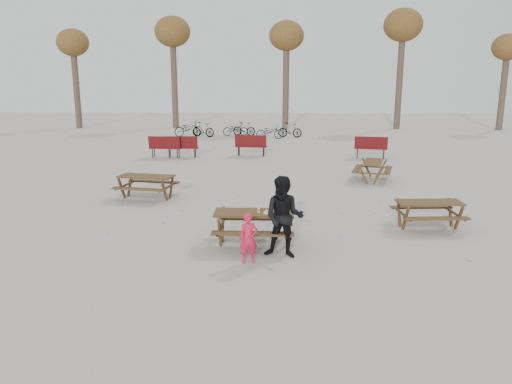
{
  "coord_description": "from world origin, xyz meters",
  "views": [
    {
      "loc": [
        0.54,
        -10.86,
        3.8
      ],
      "look_at": [
        0.0,
        1.0,
        1.0
      ],
      "focal_mm": 35.0,
      "sensor_mm": 36.0,
      "label": 1
    }
  ],
  "objects_px": {
    "adult": "(284,217)",
    "picnic_table_far": "(372,171)",
    "child": "(249,238)",
    "main_picnic_table": "(254,220)",
    "picnic_table_north": "(147,187)",
    "food_tray": "(268,213)",
    "soda_bottle": "(259,210)",
    "picnic_table_east": "(428,215)"
  },
  "relations": [
    {
      "from": "adult",
      "to": "picnic_table_north",
      "type": "xyz_separation_m",
      "value": [
        -4.25,
        4.96,
        -0.51
      ]
    },
    {
      "from": "picnic_table_east",
      "to": "picnic_table_north",
      "type": "bearing_deg",
      "value": 156.55
    },
    {
      "from": "main_picnic_table",
      "to": "food_tray",
      "type": "relative_size",
      "value": 10.0
    },
    {
      "from": "soda_bottle",
      "to": "picnic_table_far",
      "type": "distance_m",
      "value": 8.35
    },
    {
      "from": "adult",
      "to": "picnic_table_far",
      "type": "height_order",
      "value": "adult"
    },
    {
      "from": "child",
      "to": "picnic_table_north",
      "type": "xyz_separation_m",
      "value": [
        -3.52,
        5.34,
        -0.16
      ]
    },
    {
      "from": "food_tray",
      "to": "child",
      "type": "relative_size",
      "value": 0.17
    },
    {
      "from": "food_tray",
      "to": "picnic_table_east",
      "type": "height_order",
      "value": "food_tray"
    },
    {
      "from": "adult",
      "to": "picnic_table_far",
      "type": "distance_m",
      "value": 8.75
    },
    {
      "from": "main_picnic_table",
      "to": "picnic_table_east",
      "type": "relative_size",
      "value": 1.12
    },
    {
      "from": "adult",
      "to": "picnic_table_east",
      "type": "height_order",
      "value": "adult"
    },
    {
      "from": "main_picnic_table",
      "to": "food_tray",
      "type": "xyz_separation_m",
      "value": [
        0.31,
        -0.15,
        0.21
      ]
    },
    {
      "from": "soda_bottle",
      "to": "picnic_table_north",
      "type": "xyz_separation_m",
      "value": [
        -3.69,
        4.27,
        -0.48
      ]
    },
    {
      "from": "picnic_table_east",
      "to": "picnic_table_far",
      "type": "relative_size",
      "value": 0.98
    },
    {
      "from": "main_picnic_table",
      "to": "picnic_table_north",
      "type": "relative_size",
      "value": 1.06
    },
    {
      "from": "main_picnic_table",
      "to": "picnic_table_far",
      "type": "relative_size",
      "value": 1.09
    },
    {
      "from": "food_tray",
      "to": "soda_bottle",
      "type": "xyz_separation_m",
      "value": [
        -0.2,
        0.08,
        0.05
      ]
    },
    {
      "from": "child",
      "to": "adult",
      "type": "height_order",
      "value": "adult"
    },
    {
      "from": "main_picnic_table",
      "to": "food_tray",
      "type": "distance_m",
      "value": 0.4
    },
    {
      "from": "food_tray",
      "to": "picnic_table_east",
      "type": "distance_m",
      "value": 4.37
    },
    {
      "from": "picnic_table_far",
      "to": "picnic_table_north",
      "type": "bearing_deg",
      "value": 127.43
    },
    {
      "from": "picnic_table_east",
      "to": "picnic_table_north",
      "type": "xyz_separation_m",
      "value": [
        -7.93,
        2.73,
        0.02
      ]
    },
    {
      "from": "food_tray",
      "to": "child",
      "type": "height_order",
      "value": "child"
    },
    {
      "from": "main_picnic_table",
      "to": "adult",
      "type": "relative_size",
      "value": 1.02
    },
    {
      "from": "picnic_table_east",
      "to": "adult",
      "type": "bearing_deg",
      "value": -153.22
    },
    {
      "from": "adult",
      "to": "picnic_table_north",
      "type": "distance_m",
      "value": 6.55
    },
    {
      "from": "picnic_table_east",
      "to": "food_tray",
      "type": "bearing_deg",
      "value": -162.64
    },
    {
      "from": "child",
      "to": "picnic_table_far",
      "type": "distance_m",
      "value": 9.37
    },
    {
      "from": "soda_bottle",
      "to": "child",
      "type": "bearing_deg",
      "value": -98.71
    },
    {
      "from": "child",
      "to": "picnic_table_north",
      "type": "relative_size",
      "value": 0.62
    },
    {
      "from": "main_picnic_table",
      "to": "adult",
      "type": "distance_m",
      "value": 1.06
    },
    {
      "from": "picnic_table_far",
      "to": "child",
      "type": "bearing_deg",
      "value": 169.52
    },
    {
      "from": "picnic_table_east",
      "to": "picnic_table_north",
      "type": "height_order",
      "value": "picnic_table_north"
    },
    {
      "from": "soda_bottle",
      "to": "picnic_table_north",
      "type": "distance_m",
      "value": 5.66
    },
    {
      "from": "soda_bottle",
      "to": "picnic_table_east",
      "type": "distance_m",
      "value": 4.54
    },
    {
      "from": "food_tray",
      "to": "picnic_table_far",
      "type": "height_order",
      "value": "food_tray"
    },
    {
      "from": "food_tray",
      "to": "picnic_table_far",
      "type": "relative_size",
      "value": 0.11
    },
    {
      "from": "food_tray",
      "to": "adult",
      "type": "bearing_deg",
      "value": -60.06
    },
    {
      "from": "main_picnic_table",
      "to": "child",
      "type": "distance_m",
      "value": 1.15
    },
    {
      "from": "main_picnic_table",
      "to": "picnic_table_far",
      "type": "height_order",
      "value": "main_picnic_table"
    },
    {
      "from": "main_picnic_table",
      "to": "picnic_table_east",
      "type": "xyz_separation_m",
      "value": [
        4.35,
        1.47,
        -0.24
      ]
    },
    {
      "from": "main_picnic_table",
      "to": "picnic_table_north",
      "type": "bearing_deg",
      "value": 130.42
    }
  ]
}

